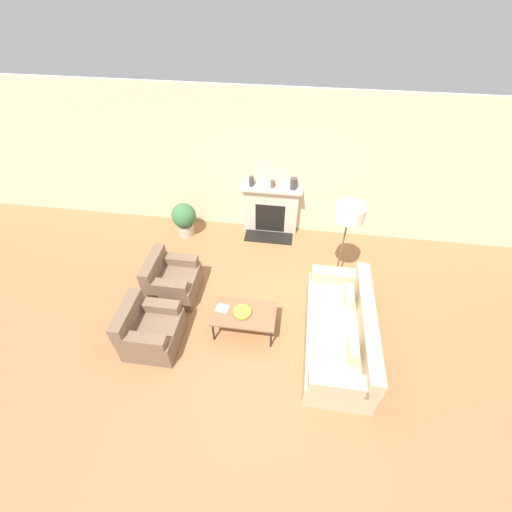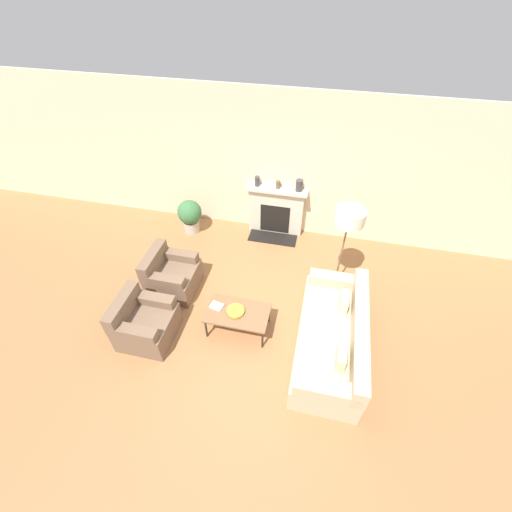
# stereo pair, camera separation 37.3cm
# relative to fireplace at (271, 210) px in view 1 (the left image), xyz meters

# --- Properties ---
(ground_plane) EXTENTS (18.00, 18.00, 0.00)m
(ground_plane) POSITION_rel_fireplace_xyz_m (0.15, -2.66, -0.52)
(ground_plane) COLOR #99663D
(wall_back) EXTENTS (18.00, 0.06, 2.90)m
(wall_back) POSITION_rel_fireplace_xyz_m (0.15, 0.15, 0.93)
(wall_back) COLOR beige
(wall_back) RESTS_ON ground_plane
(fireplace) EXTENTS (1.24, 0.59, 1.06)m
(fireplace) POSITION_rel_fireplace_xyz_m (0.00, 0.00, 0.00)
(fireplace) COLOR beige
(fireplace) RESTS_ON ground_plane
(couch) EXTENTS (0.94, 2.14, 0.79)m
(couch) POSITION_rel_fireplace_xyz_m (1.37, -2.72, -0.21)
(couch) COLOR tan
(couch) RESTS_ON ground_plane
(armchair_near) EXTENTS (0.80, 0.81, 0.78)m
(armchair_near) POSITION_rel_fireplace_xyz_m (-1.50, -3.10, -0.21)
(armchair_near) COLOR brown
(armchair_near) RESTS_ON ground_plane
(armchair_far) EXTENTS (0.80, 0.81, 0.78)m
(armchair_far) POSITION_rel_fireplace_xyz_m (-1.50, -2.05, -0.21)
(armchair_far) COLOR brown
(armchair_far) RESTS_ON ground_plane
(coffee_table) EXTENTS (0.98, 0.58, 0.42)m
(coffee_table) POSITION_rel_fireplace_xyz_m (-0.11, -2.66, -0.13)
(coffee_table) COLOR brown
(coffee_table) RESTS_ON ground_plane
(bowl) EXTENTS (0.28, 0.28, 0.05)m
(bowl) POSITION_rel_fireplace_xyz_m (-0.14, -2.66, -0.06)
(bowl) COLOR gold
(bowl) RESTS_ON coffee_table
(book) EXTENTS (0.23, 0.20, 0.02)m
(book) POSITION_rel_fireplace_xyz_m (-0.46, -2.63, -0.08)
(book) COLOR #B2A893
(book) RESTS_ON coffee_table
(floor_lamp) EXTENTS (0.47, 0.47, 1.71)m
(floor_lamp) POSITION_rel_fireplace_xyz_m (1.35, -1.41, 0.94)
(floor_lamp) COLOR brown
(floor_lamp) RESTS_ON ground_plane
(mantel_vase_left) EXTENTS (0.09, 0.09, 0.20)m
(mantel_vase_left) POSITION_rel_fireplace_xyz_m (-0.40, 0.02, 0.64)
(mantel_vase_left) COLOR #3D383D
(mantel_vase_left) RESTS_ON fireplace
(mantel_vase_center_left) EXTENTS (0.09, 0.09, 0.16)m
(mantel_vase_center_left) POSITION_rel_fireplace_xyz_m (0.02, 0.02, 0.62)
(mantel_vase_center_left) COLOR brown
(mantel_vase_center_left) RESTS_ON fireplace
(mantel_vase_center_right) EXTENTS (0.13, 0.13, 0.23)m
(mantel_vase_center_right) POSITION_rel_fireplace_xyz_m (0.43, 0.02, 0.66)
(mantel_vase_center_right) COLOR #3D383D
(mantel_vase_center_right) RESTS_ON fireplace
(potted_plant) EXTENTS (0.51, 0.51, 0.74)m
(potted_plant) POSITION_rel_fireplace_xyz_m (-1.76, -0.40, -0.09)
(potted_plant) COLOR #B2A899
(potted_plant) RESTS_ON ground_plane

